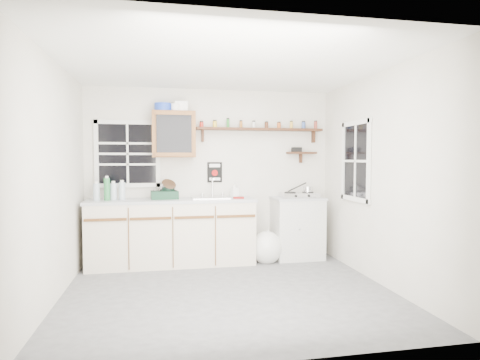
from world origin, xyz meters
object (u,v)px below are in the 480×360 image
right_cabinet (297,227)px  dish_rack (166,193)px  upper_cabinet (174,134)px  hotplate (299,195)px  main_cabinet (172,232)px  spice_shelf (260,129)px

right_cabinet → dish_rack: (-1.92, 0.01, 0.55)m
upper_cabinet → hotplate: upper_cabinet is taller
dish_rack → main_cabinet: bearing=-28.7°
right_cabinet → dish_rack: 2.00m
right_cabinet → hotplate: bearing=-45.7°
right_cabinet → hotplate: hotplate is taller
main_cabinet → right_cabinet: bearing=0.8°
right_cabinet → upper_cabinet: 2.26m
upper_cabinet → hotplate: (1.82, -0.14, -0.88)m
upper_cabinet → dish_rack: 0.83m
main_cabinet → right_cabinet: size_ratio=2.54×
spice_shelf → upper_cabinet: bearing=-176.9°
main_cabinet → hotplate: size_ratio=4.16×
main_cabinet → right_cabinet: 1.84m
right_cabinet → hotplate: (0.02, -0.02, 0.49)m
upper_cabinet → dish_rack: upper_cabinet is taller
right_cabinet → spice_shelf: size_ratio=0.48×
spice_shelf → hotplate: spice_shelf is taller
main_cabinet → upper_cabinet: upper_cabinet is taller
upper_cabinet → dish_rack: size_ratio=1.67×
dish_rack → hotplate: 1.94m
right_cabinet → main_cabinet: bearing=-179.2°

